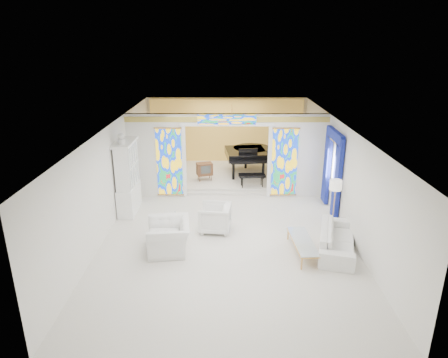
{
  "coord_description": "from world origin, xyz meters",
  "views": [
    {
      "loc": [
        -0.05,
        -11.57,
        5.39
      ],
      "look_at": [
        -0.1,
        0.2,
        1.27
      ],
      "focal_mm": 32.0,
      "sensor_mm": 36.0,
      "label": 1
    }
  ],
  "objects_px": {
    "china_cabinet": "(128,178)",
    "armchair_right": "(215,218)",
    "sofa": "(337,239)",
    "coffee_table": "(303,242)",
    "grand_piano": "(249,153)",
    "armchair_left": "(169,236)",
    "tv_console": "(205,169)"
  },
  "relations": [
    {
      "from": "armchair_right",
      "to": "tv_console",
      "type": "bearing_deg",
      "value": -166.51
    },
    {
      "from": "armchair_right",
      "to": "grand_piano",
      "type": "bearing_deg",
      "value": 172.23
    },
    {
      "from": "grand_piano",
      "to": "tv_console",
      "type": "bearing_deg",
      "value": -156.74
    },
    {
      "from": "armchair_left",
      "to": "tv_console",
      "type": "height_order",
      "value": "tv_console"
    },
    {
      "from": "china_cabinet",
      "to": "sofa",
      "type": "xyz_separation_m",
      "value": [
        6.17,
        -2.6,
        -0.84
      ]
    },
    {
      "from": "china_cabinet",
      "to": "armchair_left",
      "type": "xyz_separation_m",
      "value": [
        1.65,
        -2.6,
        -0.76
      ]
    },
    {
      "from": "armchair_left",
      "to": "grand_piano",
      "type": "distance_m",
      "value": 6.71
    },
    {
      "from": "china_cabinet",
      "to": "armchair_right",
      "type": "distance_m",
      "value": 3.28
    },
    {
      "from": "coffee_table",
      "to": "grand_piano",
      "type": "relative_size",
      "value": 0.55
    },
    {
      "from": "armchair_right",
      "to": "tv_console",
      "type": "xyz_separation_m",
      "value": [
        -0.5,
        4.04,
        0.21
      ]
    },
    {
      "from": "grand_piano",
      "to": "armchair_left",
      "type": "bearing_deg",
      "value": -117.67
    },
    {
      "from": "armchair_right",
      "to": "sofa",
      "type": "bearing_deg",
      "value": 76.87
    },
    {
      "from": "sofa",
      "to": "grand_piano",
      "type": "bearing_deg",
      "value": 33.26
    },
    {
      "from": "china_cabinet",
      "to": "coffee_table",
      "type": "height_order",
      "value": "china_cabinet"
    },
    {
      "from": "armchair_right",
      "to": "sofa",
      "type": "height_order",
      "value": "armchair_right"
    },
    {
      "from": "china_cabinet",
      "to": "grand_piano",
      "type": "height_order",
      "value": "china_cabinet"
    },
    {
      "from": "coffee_table",
      "to": "armchair_right",
      "type": "bearing_deg",
      "value": 150.37
    },
    {
      "from": "armchair_right",
      "to": "sofa",
      "type": "xyz_separation_m",
      "value": [
        3.31,
        -1.17,
        -0.08
      ]
    },
    {
      "from": "armchair_left",
      "to": "sofa",
      "type": "bearing_deg",
      "value": 82.59
    },
    {
      "from": "armchair_left",
      "to": "grand_piano",
      "type": "relative_size",
      "value": 0.41
    },
    {
      "from": "armchair_right",
      "to": "coffee_table",
      "type": "distance_m",
      "value": 2.71
    },
    {
      "from": "grand_piano",
      "to": "tv_console",
      "type": "xyz_separation_m",
      "value": [
        -1.77,
        -0.99,
        -0.36
      ]
    },
    {
      "from": "armchair_left",
      "to": "grand_piano",
      "type": "xyz_separation_m",
      "value": [
        2.47,
        6.21,
        0.57
      ]
    },
    {
      "from": "sofa",
      "to": "tv_console",
      "type": "relative_size",
      "value": 3.31
    },
    {
      "from": "armchair_right",
      "to": "sofa",
      "type": "distance_m",
      "value": 3.51
    },
    {
      "from": "china_cabinet",
      "to": "sofa",
      "type": "relative_size",
      "value": 1.2
    },
    {
      "from": "armchair_left",
      "to": "tv_console",
      "type": "bearing_deg",
      "value": 164.91
    },
    {
      "from": "coffee_table",
      "to": "tv_console",
      "type": "relative_size",
      "value": 2.5
    },
    {
      "from": "sofa",
      "to": "coffee_table",
      "type": "height_order",
      "value": "sofa"
    },
    {
      "from": "armchair_left",
      "to": "sofa",
      "type": "relative_size",
      "value": 0.56
    },
    {
      "from": "armchair_right",
      "to": "coffee_table",
      "type": "relative_size",
      "value": 0.53
    },
    {
      "from": "grand_piano",
      "to": "tv_console",
      "type": "relative_size",
      "value": 4.54
    }
  ]
}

